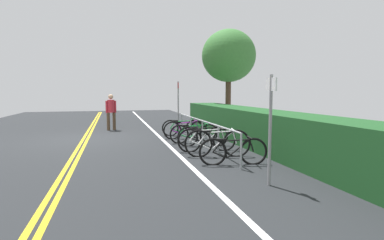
{
  "coord_description": "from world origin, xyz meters",
  "views": [
    {
      "loc": [
        11.73,
        1.0,
        1.76
      ],
      "look_at": [
        3.45,
        3.21,
        0.94
      ],
      "focal_mm": 27.99,
      "sensor_mm": 36.0,
      "label": 1
    }
  ],
  "objects_px": {
    "bicycle_6": "(233,151)",
    "pedestrian": "(111,110)",
    "bicycle_2": "(194,133)",
    "bicycle_5": "(217,143)",
    "bicycle_0": "(182,128)",
    "sign_post_far": "(270,119)",
    "bicycle_4": "(207,140)",
    "bicycle_1": "(185,130)",
    "bicycle_3": "(203,136)",
    "sign_post_near": "(178,101)",
    "bike_rack": "(202,127)",
    "tree_near_left": "(229,56)"
  },
  "relations": [
    {
      "from": "bicycle_6",
      "to": "pedestrian",
      "type": "xyz_separation_m",
      "value": [
        -7.5,
        -2.84,
        0.61
      ]
    },
    {
      "from": "bicycle_2",
      "to": "bicycle_5",
      "type": "xyz_separation_m",
      "value": [
        2.34,
        0.01,
        0.05
      ]
    },
    {
      "from": "bicycle_0",
      "to": "sign_post_far",
      "type": "relative_size",
      "value": 0.77
    },
    {
      "from": "bicycle_6",
      "to": "bicycle_4",
      "type": "bearing_deg",
      "value": -176.37
    },
    {
      "from": "bicycle_6",
      "to": "bicycle_0",
      "type": "bearing_deg",
      "value": -178.82
    },
    {
      "from": "bicycle_1",
      "to": "pedestrian",
      "type": "height_order",
      "value": "pedestrian"
    },
    {
      "from": "bicycle_0",
      "to": "bicycle_3",
      "type": "relative_size",
      "value": 0.97
    },
    {
      "from": "bicycle_5",
      "to": "bicycle_6",
      "type": "distance_m",
      "value": 0.95
    },
    {
      "from": "bicycle_6",
      "to": "sign_post_near",
      "type": "bearing_deg",
      "value": 179.64
    },
    {
      "from": "bicycle_3",
      "to": "sign_post_far",
      "type": "xyz_separation_m",
      "value": [
        4.22,
        0.01,
        0.93
      ]
    },
    {
      "from": "bicycle_0",
      "to": "bicycle_4",
      "type": "distance_m",
      "value": 3.28
    },
    {
      "from": "bicycle_5",
      "to": "sign_post_near",
      "type": "bearing_deg",
      "value": 178.93
    },
    {
      "from": "bicycle_5",
      "to": "sign_post_far",
      "type": "xyz_separation_m",
      "value": [
        2.59,
        0.1,
        0.89
      ]
    },
    {
      "from": "bicycle_2",
      "to": "sign_post_far",
      "type": "xyz_separation_m",
      "value": [
        4.93,
        0.11,
        0.93
      ]
    },
    {
      "from": "bike_rack",
      "to": "bicycle_0",
      "type": "bearing_deg",
      "value": -177.65
    },
    {
      "from": "bike_rack",
      "to": "bicycle_2",
      "type": "bearing_deg",
      "value": -174.8
    },
    {
      "from": "bicycle_5",
      "to": "bicycle_3",
      "type": "bearing_deg",
      "value": 177.09
    },
    {
      "from": "bicycle_1",
      "to": "bicycle_2",
      "type": "bearing_deg",
      "value": 4.68
    },
    {
      "from": "bike_rack",
      "to": "bicycle_0",
      "type": "xyz_separation_m",
      "value": [
        -2.46,
        -0.1,
        -0.31
      ]
    },
    {
      "from": "bicycle_2",
      "to": "bicycle_6",
      "type": "relative_size",
      "value": 1.05
    },
    {
      "from": "bicycle_0",
      "to": "sign_post_near",
      "type": "distance_m",
      "value": 1.71
    },
    {
      "from": "bicycle_6",
      "to": "sign_post_far",
      "type": "relative_size",
      "value": 0.8
    },
    {
      "from": "bicycle_1",
      "to": "sign_post_far",
      "type": "relative_size",
      "value": 0.81
    },
    {
      "from": "bicycle_3",
      "to": "bicycle_4",
      "type": "height_order",
      "value": "bicycle_4"
    },
    {
      "from": "bicycle_4",
      "to": "pedestrian",
      "type": "height_order",
      "value": "pedestrian"
    },
    {
      "from": "bicycle_3",
      "to": "bicycle_5",
      "type": "height_order",
      "value": "bicycle_5"
    },
    {
      "from": "sign_post_near",
      "to": "bicycle_0",
      "type": "bearing_deg",
      "value": -5.94
    },
    {
      "from": "bicycle_4",
      "to": "bicycle_5",
      "type": "relative_size",
      "value": 1.01
    },
    {
      "from": "bicycle_6",
      "to": "tree_near_left",
      "type": "height_order",
      "value": "tree_near_left"
    },
    {
      "from": "bicycle_3",
      "to": "bicycle_1",
      "type": "bearing_deg",
      "value": -174.19
    },
    {
      "from": "sign_post_near",
      "to": "tree_near_left",
      "type": "height_order",
      "value": "tree_near_left"
    },
    {
      "from": "pedestrian",
      "to": "tree_near_left",
      "type": "xyz_separation_m",
      "value": [
        -0.34,
        5.85,
        2.61
      ]
    },
    {
      "from": "bicycle_4",
      "to": "tree_near_left",
      "type": "bearing_deg",
      "value": 153.11
    },
    {
      "from": "bicycle_3",
      "to": "bicycle_5",
      "type": "bearing_deg",
      "value": -2.91
    },
    {
      "from": "bicycle_2",
      "to": "tree_near_left",
      "type": "distance_m",
      "value": 6.38
    },
    {
      "from": "bicycle_1",
      "to": "sign_post_near",
      "type": "relative_size",
      "value": 0.77
    },
    {
      "from": "bike_rack",
      "to": "sign_post_near",
      "type": "distance_m",
      "value": 3.89
    },
    {
      "from": "bicycle_1",
      "to": "bicycle_6",
      "type": "bearing_deg",
      "value": 2.01
    },
    {
      "from": "bicycle_6",
      "to": "bicycle_1",
      "type": "bearing_deg",
      "value": -177.99
    },
    {
      "from": "sign_post_far",
      "to": "bicycle_6",
      "type": "bearing_deg",
      "value": -178.74
    },
    {
      "from": "bicycle_1",
      "to": "bicycle_4",
      "type": "distance_m",
      "value": 2.54
    },
    {
      "from": "bicycle_4",
      "to": "bicycle_6",
      "type": "xyz_separation_m",
      "value": [
        1.71,
        0.11,
        -0.02
      ]
    },
    {
      "from": "bicycle_1",
      "to": "bicycle_2",
      "type": "distance_m",
      "value": 0.97
    },
    {
      "from": "bicycle_1",
      "to": "bike_rack",
      "type": "bearing_deg",
      "value": 4.91
    },
    {
      "from": "bike_rack",
      "to": "sign_post_far",
      "type": "distance_m",
      "value": 4.22
    },
    {
      "from": "bicycle_3",
      "to": "bicycle_6",
      "type": "bearing_deg",
      "value": -0.49
    },
    {
      "from": "bicycle_1",
      "to": "bicycle_3",
      "type": "height_order",
      "value": "bicycle_1"
    },
    {
      "from": "bicycle_1",
      "to": "tree_near_left",
      "type": "xyz_separation_m",
      "value": [
        -3.6,
        3.15,
        3.22
      ]
    },
    {
      "from": "pedestrian",
      "to": "bicycle_3",
      "type": "bearing_deg",
      "value": 30.12
    },
    {
      "from": "bicycle_2",
      "to": "sign_post_near",
      "type": "xyz_separation_m",
      "value": [
        -3.07,
        0.11,
        1.01
      ]
    }
  ]
}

